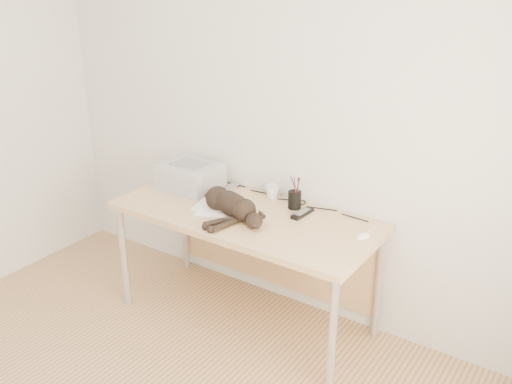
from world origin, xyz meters
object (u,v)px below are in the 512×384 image
Objects in this scene: pen_cup at (295,199)px; mouse at (363,234)px; mug at (272,192)px; desk at (253,228)px; cat at (229,204)px; printer at (190,176)px.

pen_cup is 2.00× the size of mouse.
mug reaches higher than mouse.
mouse is at bearing -14.33° from mug.
mug is (0.01, 0.19, 0.18)m from desk.
mug is at bearing 179.68° from mouse.
mouse is at bearing 30.52° from cat.
printer is 1.82× the size of pen_cup.
pen_cup is at bearing 7.83° from printer.
mug is at bearing 164.52° from pen_cup.
cat reaches higher than desk.
mug is 0.20m from pen_cup.
desk is at bearing -4.44° from printer.
printer reaches higher than desk.
pen_cup is 0.52m from mouse.
cat is 6.19× the size of mouse.
printer is at bearing 174.97° from cat.
pen_cup is (0.20, 0.14, 0.19)m from desk.
desk is 7.91× the size of pen_cup.
pen_cup is (0.73, 0.10, -0.03)m from printer.
desk is 0.31m from pen_cup.
mug is (0.08, 0.35, -0.02)m from cat.
pen_cup reaches higher than mouse.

